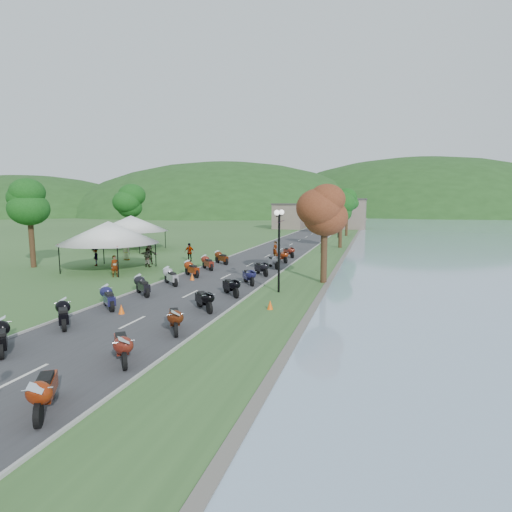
% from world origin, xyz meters
% --- Properties ---
extents(road, '(7.00, 120.00, 0.02)m').
position_xyz_m(road, '(0.00, 40.00, 0.01)').
color(road, '#38383B').
rests_on(road, ground).
extents(hills_backdrop, '(360.00, 120.00, 76.00)m').
position_xyz_m(hills_backdrop, '(0.00, 200.00, 0.00)').
color(hills_backdrop, '#285621').
rests_on(hills_backdrop, ground).
extents(far_building, '(18.00, 16.00, 5.00)m').
position_xyz_m(far_building, '(-2.00, 85.00, 2.50)').
color(far_building, '#77685D').
rests_on(far_building, ground).
extents(moto_row_left, '(2.60, 37.39, 1.10)m').
position_xyz_m(moto_row_left, '(-2.50, 10.18, 0.55)').
color(moto_row_left, '#331411').
rests_on(moto_row_left, ground).
extents(moto_row_right, '(2.60, 37.14, 1.10)m').
position_xyz_m(moto_row_right, '(2.38, 16.39, 0.55)').
color(moto_row_right, '#331411').
rests_on(moto_row_right, ground).
extents(vendor_tent_main, '(5.28, 5.28, 4.00)m').
position_xyz_m(vendor_tent_main, '(-10.15, 22.12, 2.00)').
color(vendor_tent_main, silver).
rests_on(vendor_tent_main, ground).
extents(vendor_tent_side, '(5.58, 5.58, 4.00)m').
position_xyz_m(vendor_tent_side, '(-16.61, 34.82, 2.00)').
color(vendor_tent_side, silver).
rests_on(vendor_tent_side, ground).
extents(tree_park_left, '(3.27, 3.27, 9.09)m').
position_xyz_m(tree_park_left, '(-17.33, 21.40, 4.54)').
color(tree_park_left, '#195B19').
rests_on(tree_park_left, ground).
extents(tree_lakeside, '(2.88, 2.88, 8.01)m').
position_xyz_m(tree_lakeside, '(7.26, 21.83, 4.00)').
color(tree_lakeside, '#195B19').
rests_on(tree_lakeside, ground).
extents(pedestrian_a, '(0.71, 0.73, 1.62)m').
position_xyz_m(pedestrian_a, '(-7.83, 19.54, 0.00)').
color(pedestrian_a, slate).
rests_on(pedestrian_a, ground).
extents(pedestrian_b, '(0.84, 0.53, 1.63)m').
position_xyz_m(pedestrian_b, '(-8.06, 24.33, 0.00)').
color(pedestrian_b, slate).
rests_on(pedestrian_b, ground).
extents(pedestrian_c, '(1.06, 1.03, 1.62)m').
position_xyz_m(pedestrian_c, '(-12.74, 23.54, 0.00)').
color(pedestrian_c, slate).
rests_on(pedestrian_c, ground).
extents(traffic_cone_near, '(0.31, 0.31, 0.49)m').
position_xyz_m(traffic_cone_near, '(-1.35, 11.08, 0.25)').
color(traffic_cone_near, '#F2590C').
rests_on(traffic_cone_near, ground).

